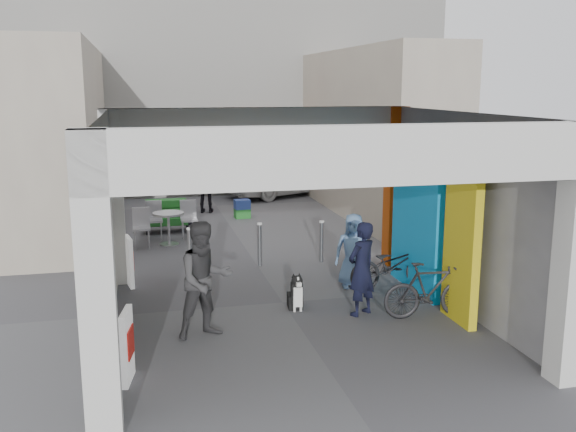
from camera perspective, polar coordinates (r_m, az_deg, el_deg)
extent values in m
plane|color=#4F5054|center=(11.97, -0.47, -7.70)|extent=(90.00, 90.00, 0.00)
cube|color=beige|center=(7.37, -16.64, -6.27)|extent=(0.40, 0.40, 3.50)
cube|color=beige|center=(13.21, -15.27, 1.58)|extent=(0.40, 0.40, 3.50)
cube|color=beige|center=(9.18, 24.09, -3.30)|extent=(0.40, 0.40, 3.50)
cube|color=#C9490B|center=(14.30, 9.51, 2.57)|extent=(0.40, 0.40, 3.50)
plane|color=beige|center=(10.26, -15.76, -1.23)|extent=(0.00, 6.40, 6.40)
plane|color=#9C9CA1|center=(11.64, 15.20, 0.28)|extent=(0.00, 6.40, 6.40)
cube|color=#0D92DC|center=(12.62, 11.35, -0.30)|extent=(0.15, 2.00, 2.80)
cube|color=yellow|center=(11.05, 15.21, -2.17)|extent=(0.15, 1.00, 2.80)
plane|color=#B8B8B3|center=(10.33, 0.74, 9.09)|extent=(6.40, 6.40, 0.00)
cube|color=beige|center=(13.33, -2.48, 8.12)|extent=(6.40, 0.30, 0.70)
cube|color=beige|center=(7.44, 6.46, 5.36)|extent=(6.40, 0.30, 0.70)
cube|color=white|center=(13.50, -2.61, 7.95)|extent=(4.20, 0.05, 0.55)
cube|color=silver|center=(25.14, -7.75, 11.57)|extent=(18.00, 4.00, 8.00)
cube|color=#515966|center=(23.29, -7.04, 4.20)|extent=(16.20, 0.06, 1.80)
cube|color=white|center=(23.01, -12.17, 8.44)|extent=(2.60, 0.06, 0.50)
cube|color=red|center=(23.35, -3.46, 8.72)|extent=(2.20, 0.06, 0.50)
cube|color=#A89F8B|center=(18.68, -19.53, 6.46)|extent=(2.00, 9.00, 5.00)
cube|color=#A89F8B|center=(19.85, 7.46, 7.28)|extent=(2.00, 9.00, 5.00)
cylinder|color=gray|center=(13.75, -8.72, -3.12)|extent=(0.09, 0.09, 0.98)
cylinder|color=gray|center=(14.19, -2.53, -2.59)|extent=(0.09, 0.09, 0.96)
cylinder|color=gray|center=(14.58, 3.00, -2.29)|extent=(0.09, 0.09, 0.92)
cube|color=white|center=(9.06, -14.11, -11.15)|extent=(0.17, 0.56, 1.00)
cube|color=red|center=(9.04, -13.87, -10.85)|extent=(0.11, 0.39, 0.40)
cube|color=white|center=(13.18, -13.94, -3.94)|extent=(0.18, 0.56, 1.00)
cube|color=red|center=(13.17, -13.77, -3.73)|extent=(0.11, 0.39, 0.40)
cylinder|color=#B1B1B6|center=(16.38, -10.55, -1.15)|extent=(0.07, 0.07, 0.80)
cylinder|color=#B1B1B6|center=(16.47, -10.51, -2.47)|extent=(0.49, 0.49, 0.02)
cylinder|color=#B1B1B6|center=(16.30, -10.61, 0.21)|extent=(0.77, 0.77, 0.06)
cube|color=#B1B1B6|center=(16.18, -12.84, -1.94)|extent=(0.42, 0.42, 0.50)
cube|color=#B1B1B6|center=(16.27, -12.93, -0.10)|extent=(0.42, 0.06, 0.50)
cube|color=#B1B1B6|center=(16.98, -8.77, -1.15)|extent=(0.42, 0.42, 0.50)
cube|color=#B1B1B6|center=(17.08, -8.87, 0.60)|extent=(0.42, 0.06, 0.50)
cube|color=#B1B1B6|center=(17.05, -11.76, -1.21)|extent=(0.42, 0.42, 0.50)
cube|color=#B1B1B6|center=(17.14, -11.85, 0.53)|extent=(0.42, 0.06, 0.50)
cube|color=black|center=(17.88, -10.70, -0.86)|extent=(1.31, 0.66, 0.33)
cube|color=#1B611D|center=(17.68, -10.69, -0.45)|extent=(1.09, 0.38, 0.20)
cube|color=#1B611D|center=(17.80, -10.74, 0.35)|extent=(1.09, 0.38, 0.20)
cube|color=#1B611D|center=(17.92, -10.80, 1.13)|extent=(1.09, 0.38, 0.20)
cube|color=#1B611D|center=(19.44, -4.09, 0.24)|extent=(0.48, 0.39, 0.28)
cube|color=#273F91|center=(19.39, -4.10, 1.05)|extent=(0.48, 0.39, 0.28)
cube|color=black|center=(11.66, 0.61, -7.56)|extent=(0.25, 0.34, 0.25)
cube|color=black|center=(11.48, 0.78, -6.88)|extent=(0.20, 0.17, 0.38)
cube|color=white|center=(11.40, 0.89, -7.23)|extent=(0.16, 0.03, 0.36)
cylinder|color=white|center=(11.45, 0.58, -7.81)|extent=(0.05, 0.05, 0.29)
cylinder|color=white|center=(11.48, 1.15, -7.77)|extent=(0.05, 0.05, 0.29)
sphere|color=black|center=(11.39, 0.81, -5.81)|extent=(0.20, 0.20, 0.20)
cube|color=white|center=(11.29, 0.94, -6.06)|extent=(0.08, 0.13, 0.06)
cone|color=black|center=(11.38, 0.50, -5.31)|extent=(0.07, 0.07, 0.08)
cone|color=black|center=(11.41, 1.02, -5.27)|extent=(0.07, 0.07, 0.08)
imported|color=black|center=(11.19, 6.56, -4.69)|extent=(0.72, 0.65, 1.66)
imported|color=#3B3B3D|center=(10.22, -7.40, -5.66)|extent=(1.07, 0.93, 1.88)
imported|color=#628AC0|center=(12.74, 5.80, -3.07)|extent=(0.81, 0.62, 1.48)
imported|color=black|center=(20.24, -7.27, 2.77)|extent=(1.12, 0.69, 1.78)
imported|color=black|center=(12.80, 9.30, -4.30)|extent=(1.88, 0.81, 0.96)
imported|color=black|center=(11.33, 12.56, -6.44)|extent=(1.69, 0.62, 1.00)
imported|color=silver|center=(23.31, -0.50, 3.65)|extent=(4.68, 3.35, 1.48)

